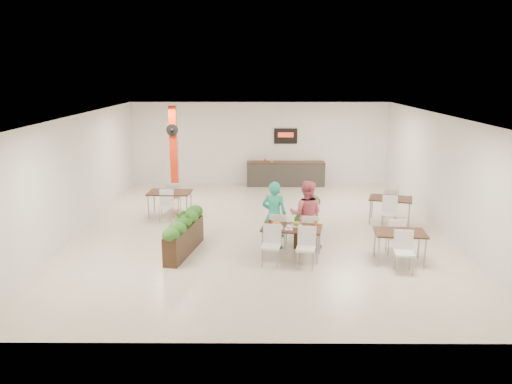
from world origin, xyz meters
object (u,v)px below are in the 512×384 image
red_column (174,151)px  planter_right (307,219)px  side_table_a (170,195)px  side_table_b (390,202)px  diner_man (274,215)px  diner_woman (306,215)px  main_table (291,232)px  service_counter (286,173)px  planter_left (184,232)px  side_table_c (400,237)px

red_column → planter_right: bearing=-46.1°
side_table_a → side_table_b: same height
diner_man → diner_woman: (0.80, 0.00, 0.01)m
planter_right → side_table_a: 4.53m
red_column → main_table: (3.73, -5.87, -1.01)m
diner_man → side_table_a: (-3.12, 2.91, -0.22)m
diner_woman → service_counter: bearing=-78.0°
red_column → diner_man: 6.25m
diner_man → planter_left: diner_man is taller
planter_right → side_table_a: bearing=152.5°
service_counter → side_table_c: (2.22, -8.07, 0.13)m
planter_left → planter_right: 3.32m
red_column → diner_woman: 6.71m
diner_woman → planter_left: size_ratio=0.82×
red_column → side_table_c: size_ratio=1.94×
planter_left → planter_right: (3.10, 1.19, -0.03)m
diner_woman → side_table_b: (2.67, 2.18, -0.24)m
planter_left → planter_right: planter_left is taller
diner_man → diner_woman: size_ratio=0.99×
planter_left → planter_right: size_ratio=1.07×
diner_woman → side_table_a: (-3.92, 2.91, -0.23)m
planter_left → side_table_c: 5.12m
planter_right → red_column: bearing=133.9°
main_table → side_table_c: (2.49, -0.34, -0.01)m
side_table_b → service_counter: bearing=137.1°
red_column → diner_woman: (4.14, -5.22, -0.77)m
service_counter → side_table_b: (2.81, -4.90, 0.14)m
red_column → planter_right: size_ratio=1.61×
main_table → side_table_b: bearing=42.6°
side_table_c → diner_woman: bearing=159.8°
side_table_b → side_table_a: bearing=-169.0°
service_counter → main_table: bearing=-92.0°
diner_woman → side_table_a: bearing=-25.7°
service_counter → main_table: 7.74m
service_counter → side_table_b: service_counter is taller
service_counter → diner_man: bearing=-95.3°
side_table_a → red_column: bearing=97.7°
diner_woman → planter_right: size_ratio=0.87×
service_counter → planter_left: (-2.86, -7.46, 0.04)m
diner_man → planter_right: 1.27m
main_table → diner_man: 0.79m
planter_right → side_table_b: 2.91m
service_counter → diner_man: 7.12m
main_table → side_table_c: size_ratio=1.10×
service_counter → diner_woman: service_counter is taller
diner_woman → planter_left: bearing=18.0°
planter_right → side_table_b: planter_right is taller
diner_woman → side_table_a: size_ratio=1.06×
diner_man → diner_woman: diner_woman is taller
service_counter → main_table: (-0.27, -7.74, 0.14)m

